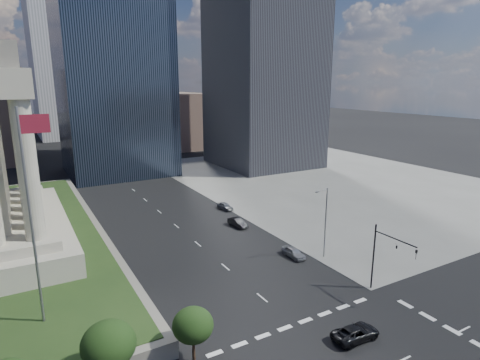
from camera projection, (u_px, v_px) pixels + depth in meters
ground at (109, 169)px, 113.04m from camera, size 500.00×500.00×0.00m
sidewalk_ne at (329, 179)px, 101.46m from camera, size 68.00×90.00×0.03m
flagpole at (31, 207)px, 35.30m from camera, size 2.52×0.24×20.00m
midrise_glass at (112, 58)px, 102.68m from camera, size 26.00×26.00×60.00m
building_filler_ne at (176, 120)px, 151.40m from camera, size 20.00×30.00×20.00m
traffic_signal_ne at (387, 252)px, 45.02m from camera, size 0.30×5.74×8.00m
street_lamp_north at (325, 219)px, 54.86m from camera, size 2.13×0.22×10.00m
pickup_truck at (356, 333)px, 38.06m from camera, size 2.43×4.95×1.35m
parked_sedan_near at (294, 252)px, 56.05m from camera, size 4.10×1.65×1.40m
parked_sedan_mid at (238, 223)px, 67.99m from camera, size 4.36×1.94×1.39m
parked_sedan_far at (225, 206)px, 77.13m from camera, size 4.08×2.07×1.33m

